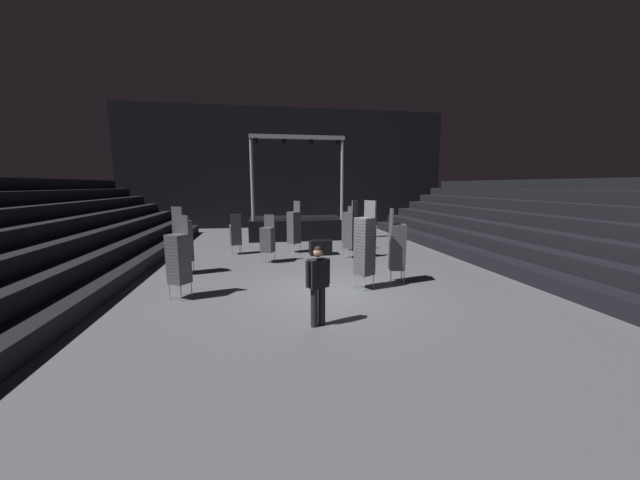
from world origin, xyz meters
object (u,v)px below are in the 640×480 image
chair_stack_rear_centre (349,228)px  chair_stack_mid_centre (294,227)px  equipment_road_case (320,247)px  chair_stack_front_left (179,258)px  chair_stack_mid_left (365,245)px  man_with_tie (318,281)px  chair_stack_mid_right (397,246)px  chair_stack_aisle_left (350,229)px  stage_riser (296,226)px  chair_stack_front_right (183,241)px  chair_stack_rear_left (236,234)px  chair_stack_rear_right (268,239)px

chair_stack_rear_centre → chair_stack_mid_centre: bearing=54.4°
chair_stack_mid_centre → equipment_road_case: size_ratio=2.47×
chair_stack_front_left → chair_stack_mid_left: chair_stack_mid_left is taller
man_with_tie → chair_stack_front_left: bearing=-57.7°
man_with_tie → chair_stack_mid_right: (2.83, 2.78, 0.16)m
chair_stack_aisle_left → chair_stack_mid_left: bearing=-144.5°
man_with_tie → equipment_road_case: (1.30, 7.31, -0.65)m
chair_stack_mid_centre → chair_stack_aisle_left: (2.09, -1.58, 0.04)m
chair_stack_rear_centre → chair_stack_aisle_left: 1.65m
stage_riser → chair_stack_mid_right: stage_riser is taller
chair_stack_front_right → chair_stack_front_left: bearing=-49.6°
chair_stack_front_left → chair_stack_rear_left: size_ratio=1.25×
chair_stack_front_left → chair_stack_rear_centre: chair_stack_front_left is taller
man_with_tie → chair_stack_aisle_left: size_ratio=0.73×
chair_stack_rear_left → chair_stack_mid_left: bearing=-69.0°
chair_stack_rear_left → chair_stack_rear_right: chair_stack_rear_right is taller
stage_riser → chair_stack_mid_left: stage_riser is taller
chair_stack_front_right → chair_stack_rear_right: chair_stack_front_right is taller
chair_stack_rear_left → equipment_road_case: bearing=-24.9°
chair_stack_rear_right → chair_stack_aisle_left: size_ratio=0.78×
chair_stack_aisle_left → chair_stack_front_left: bearing=170.8°
man_with_tie → chair_stack_mid_centre: 8.02m
man_with_tie → equipment_road_case: bearing=-121.8°
chair_stack_aisle_left → equipment_road_case: size_ratio=2.56×
man_with_tie → chair_stack_mid_left: 2.94m
chair_stack_front_left → equipment_road_case: (4.52, 4.97, -0.77)m
stage_riser → chair_stack_front_right: (-4.43, -7.39, 0.48)m
chair_stack_aisle_left → stage_riser: bearing=59.5°
chair_stack_front_right → equipment_road_case: size_ratio=2.47×
stage_riser → chair_stack_rear_right: 6.38m
stage_riser → chair_stack_aisle_left: stage_riser is taller
chair_stack_rear_centre → chair_stack_front_left: bearing=97.7°
chair_stack_mid_right → chair_stack_aisle_left: chair_stack_aisle_left is taller
chair_stack_aisle_left → man_with_tie: bearing=-155.6°
man_with_tie → chair_stack_mid_left: (1.71, 2.37, 0.29)m
chair_stack_mid_centre → chair_stack_rear_centre: size_ratio=1.13×
man_with_tie → stage_riser: bearing=-115.3°
stage_riser → chair_stack_rear_left: bearing=-124.6°
man_with_tie → chair_stack_front_right: chair_stack_front_right is taller
man_with_tie → chair_stack_front_left: 3.98m
chair_stack_front_left → chair_stack_mid_centre: chair_stack_mid_centre is taller
chair_stack_front_left → chair_stack_mid_left: bearing=-146.6°
chair_stack_front_right → chair_stack_aisle_left: (6.00, 1.50, 0.04)m
chair_stack_mid_left → chair_stack_mid_centre: (-1.45, 5.64, -0.13)m
chair_stack_front_left → chair_stack_rear_centre: size_ratio=1.09×
equipment_road_case → chair_stack_rear_left: bearing=169.0°
chair_stack_mid_right → man_with_tie: bearing=-33.6°
man_with_tie → chair_stack_front_left: (-3.22, 2.34, 0.12)m
chair_stack_front_left → chair_stack_mid_centre: size_ratio=0.96×
chair_stack_aisle_left → chair_stack_front_right: bearing=148.6°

